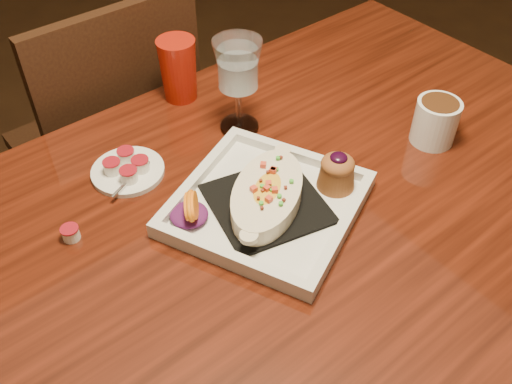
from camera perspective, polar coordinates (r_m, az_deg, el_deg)
table at (r=1.06m, az=1.16°, el=-5.75°), size 1.50×0.90×0.75m
chair_far at (r=1.56m, az=-13.95°, el=4.74°), size 0.42×0.42×0.93m
plate at (r=0.98m, az=1.70°, el=-0.54°), size 0.39×0.39×0.08m
coffee_mug at (r=1.16m, az=17.63°, el=6.94°), size 0.12×0.09×0.09m
goblet at (r=1.09m, az=-1.82°, el=12.07°), size 0.09×0.09×0.20m
saucer at (r=1.08m, az=-12.72°, el=2.19°), size 0.14×0.14×0.09m
creamer_loose at (r=0.99m, az=-18.06°, el=-3.93°), size 0.03×0.03×0.02m
red_tumbler at (r=1.23m, az=-7.77°, el=12.03°), size 0.08×0.08×0.14m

